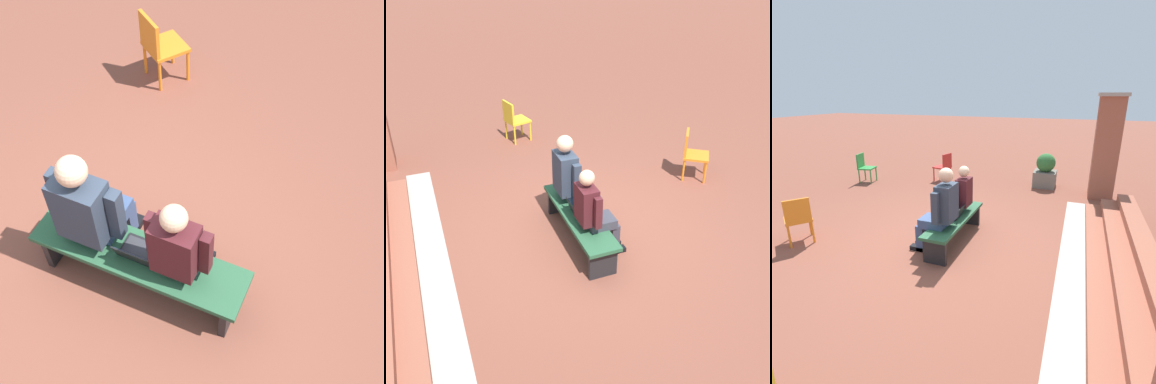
# 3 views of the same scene
# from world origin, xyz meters

# --- Properties ---
(ground_plane) EXTENTS (60.00, 60.00, 0.00)m
(ground_plane) POSITION_xyz_m (0.00, 0.00, 0.00)
(ground_plane) COLOR brown
(concrete_strip) EXTENTS (5.72, 0.40, 0.01)m
(concrete_strip) POSITION_xyz_m (-0.15, 2.10, 0.00)
(concrete_strip) COLOR #A8A399
(concrete_strip) RESTS_ON ground
(bench) EXTENTS (1.80, 0.44, 0.45)m
(bench) POSITION_xyz_m (-0.15, 0.14, 0.35)
(bench) COLOR #285638
(bench) RESTS_ON ground
(person_student) EXTENTS (0.51, 0.65, 1.29)m
(person_student) POSITION_xyz_m (-0.50, 0.07, 0.70)
(person_student) COLOR #383842
(person_student) RESTS_ON ground
(person_adult) EXTENTS (0.60, 0.75, 1.43)m
(person_adult) POSITION_xyz_m (0.27, 0.06, 0.75)
(person_adult) COLOR #384C75
(person_adult) RESTS_ON ground
(laptop) EXTENTS (0.32, 0.29, 0.21)m
(laptop) POSITION_xyz_m (-0.16, 0.15, 0.50)
(laptop) COLOR black
(laptop) RESTS_ON bench
(plastic_chair_foreground) EXTENTS (0.51, 0.51, 0.84)m
(plastic_chair_foreground) POSITION_xyz_m (3.48, 0.11, 0.48)
(plastic_chair_foreground) COLOR gold
(plastic_chair_foreground) RESTS_ON ground
(plastic_chair_near_bench_left) EXTENTS (0.59, 0.59, 0.84)m
(plastic_chair_near_bench_left) POSITION_xyz_m (0.87, -2.34, 0.48)
(plastic_chair_near_bench_left) COLOR orange
(plastic_chair_near_bench_left) RESTS_ON ground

